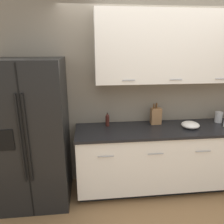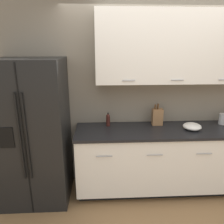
# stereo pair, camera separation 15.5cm
# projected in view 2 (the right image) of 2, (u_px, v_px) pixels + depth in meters

# --- Properties ---
(wall_back) EXTENTS (10.00, 0.39, 2.60)m
(wall_back) POSITION_uv_depth(u_px,v_px,m) (159.00, 82.00, 3.04)
(wall_back) COLOR gray
(wall_back) RESTS_ON ground_plane
(counter_unit) EXTENTS (2.62, 0.64, 0.92)m
(counter_unit) POSITION_uv_depth(u_px,v_px,m) (170.00, 159.00, 3.08)
(counter_unit) COLOR black
(counter_unit) RESTS_ON ground_plane
(refrigerator) EXTENTS (0.84, 0.76, 1.86)m
(refrigerator) POSITION_uv_depth(u_px,v_px,m) (34.00, 133.00, 2.79)
(refrigerator) COLOR black
(refrigerator) RESTS_ON ground_plane
(knife_block) EXTENTS (0.15, 0.09, 0.31)m
(knife_block) POSITION_uv_depth(u_px,v_px,m) (157.00, 117.00, 3.06)
(knife_block) COLOR olive
(knife_block) RESTS_ON counter_unit
(oil_bottle) EXTENTS (0.06, 0.06, 0.19)m
(oil_bottle) POSITION_uv_depth(u_px,v_px,m) (108.00, 120.00, 3.03)
(oil_bottle) COLOR #3D1914
(oil_bottle) RESTS_ON counter_unit
(steel_canister) EXTENTS (0.11, 0.11, 0.17)m
(steel_canister) POSITION_uv_depth(u_px,v_px,m) (223.00, 119.00, 3.09)
(steel_canister) COLOR #B7B7BA
(steel_canister) RESTS_ON counter_unit
(mixing_bowl) EXTENTS (0.24, 0.24, 0.09)m
(mixing_bowl) POSITION_uv_depth(u_px,v_px,m) (192.00, 126.00, 2.90)
(mixing_bowl) COLOR white
(mixing_bowl) RESTS_ON counter_unit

